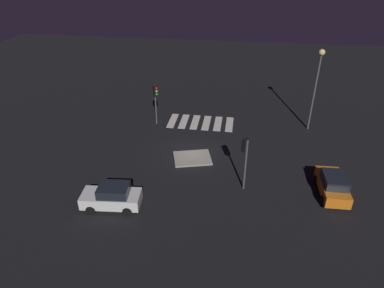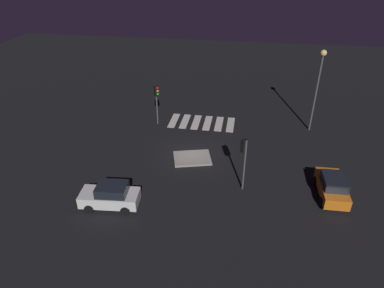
{
  "view_description": "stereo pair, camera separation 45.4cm",
  "coord_description": "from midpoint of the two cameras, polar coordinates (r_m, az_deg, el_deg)",
  "views": [
    {
      "loc": [
        -3.67,
        24.92,
        15.66
      ],
      "look_at": [
        0.0,
        0.0,
        1.0
      ],
      "focal_mm": 32.39,
      "sensor_mm": 36.0,
      "label": 1
    },
    {
      "loc": [
        -4.12,
        24.85,
        15.66
      ],
      "look_at": [
        0.0,
        0.0,
        1.0
      ],
      "focal_mm": 32.39,
      "sensor_mm": 36.0,
      "label": 2
    }
  ],
  "objects": [
    {
      "name": "street_lamp",
      "position": [
        33.52,
        20.54,
        10.24
      ],
      "size": [
        0.56,
        0.56,
        7.74
      ],
      "color": "#47474C",
      "rests_on": "ground"
    },
    {
      "name": "car_white",
      "position": [
        24.25,
        -12.76,
        -8.31
      ],
      "size": [
        4.12,
        2.16,
        1.75
      ],
      "rotation": [
        0.0,
        0.0,
        0.09
      ],
      "color": "silver",
      "rests_on": "ground"
    },
    {
      "name": "traffic_island",
      "position": [
        28.94,
        0.49,
        -2.35
      ],
      "size": [
        3.54,
        3.01,
        0.18
      ],
      "color": "gray",
      "rests_on": "ground"
    },
    {
      "name": "traffic_light_west",
      "position": [
        24.3,
        9.09,
        -1.32
      ],
      "size": [
        0.53,
        0.54,
        4.09
      ],
      "rotation": [
        0.0,
        0.0,
        -0.75
      ],
      "color": "#47474C",
      "rests_on": "ground"
    },
    {
      "name": "ground_plane",
      "position": [
        29.65,
        0.44,
        -1.67
      ],
      "size": [
        80.0,
        80.0,
        0.0
      ],
      "primitive_type": "plane",
      "color": "black"
    },
    {
      "name": "crosswalk_near",
      "position": [
        34.91,
        2.01,
        3.55
      ],
      "size": [
        6.45,
        3.2,
        0.02
      ],
      "color": "silver",
      "rests_on": "ground"
    },
    {
      "name": "traffic_light_east",
      "position": [
        33.5,
        -5.41,
        8.0
      ],
      "size": [
        0.54,
        0.53,
        4.05
      ],
      "rotation": [
        0.0,
        0.0,
        2.27
      ],
      "color": "#47474C",
      "rests_on": "ground"
    },
    {
      "name": "car_orange",
      "position": [
        26.48,
        22.55,
        -6.46
      ],
      "size": [
        1.98,
        4.05,
        1.74
      ],
      "rotation": [
        0.0,
        0.0,
        -1.54
      ],
      "color": "orange",
      "rests_on": "ground"
    }
  ]
}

